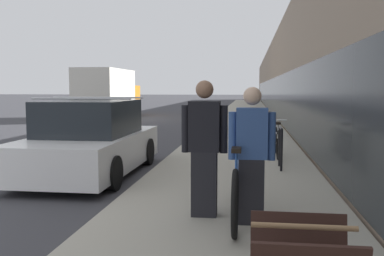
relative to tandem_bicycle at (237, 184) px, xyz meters
The scene contains 9 objects.
sidewalk_slab 19.16m from the tandem_bicycle, 90.42° to the left, with size 3.30×70.00×0.11m.
storefront_facade 27.99m from the tandem_bicycle, 76.45° to the left, with size 10.01×70.00×4.89m.
tandem_bicycle is the anchor object (origin of this frame).
person_rider 0.55m from the tandem_bicycle, 59.95° to the right, with size 0.56×0.22×1.64m.
person_bystander 0.62m from the tandem_bicycle, behind, with size 0.58×0.23×1.72m.
bike_rack_hoop 3.41m from the tandem_bicycle, 76.93° to the left, with size 0.05×0.60×0.84m.
cruiser_bike_nearest 4.94m from the tandem_bicycle, 80.77° to the left, with size 0.52×1.71×0.85m.
parked_sedan_curbside 4.08m from the tandem_bicycle, 137.57° to the left, with size 1.95×4.13×1.56m.
moving_truck 20.11m from the tandem_bicycle, 113.32° to the left, with size 2.24×6.36×2.79m.
Camera 1 is at (5.79, -3.53, 1.74)m, focal length 40.00 mm.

